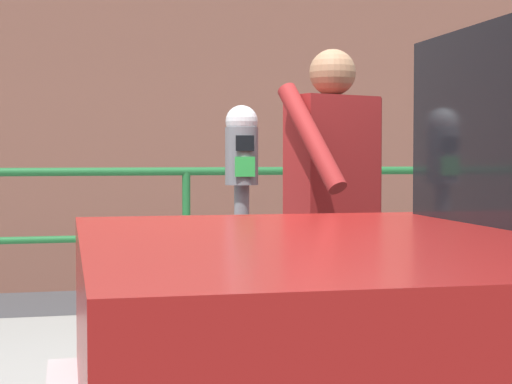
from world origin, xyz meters
The scene contains 5 objects.
sidewalk_curb centered at (0.00, 1.51, 0.08)m, with size 36.00×3.02×0.15m, color gray.
parking_meter centered at (-0.09, 0.40, 1.14)m, with size 0.15×0.16×1.42m.
pedestrian_at_meter centered at (0.40, 0.58, 1.13)m, with size 0.60×0.67×1.71m.
background_railing centered at (0.00, 2.81, 0.95)m, with size 24.06×0.06×1.10m.
backdrop_wall centered at (0.00, 5.43, 1.52)m, with size 32.00×0.50×3.05m, color brown.
Camera 1 is at (-0.91, -3.46, 1.34)m, focal length 60.48 mm.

